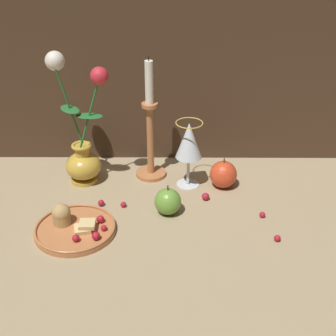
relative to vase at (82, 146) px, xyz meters
The scene contains 12 objects.
ground_plane 0.28m from the vase, 32.66° to the right, with size 2.40×2.40×0.00m, color #9E8966.
vase is the anchor object (origin of this frame).
plate_with_pastries 0.25m from the vase, 87.18° to the right, with size 0.19×0.19×0.06m.
wine_glass 0.28m from the vase, ahead, with size 0.07×0.07×0.18m.
candlestick 0.18m from the vase, ahead, with size 0.08×0.08×0.33m.
apple_beside_vase 0.38m from the vase, ahead, with size 0.07×0.07×0.08m.
apple_near_glass 0.28m from the vase, 33.70° to the right, with size 0.07×0.07×0.08m.
berry_near_plate 0.35m from the vase, 16.14° to the right, with size 0.02×0.02×0.02m, color #AD192D.
berry_front_center 0.17m from the vase, 63.72° to the right, with size 0.02×0.02×0.02m, color #AD192D.
berry_by_glass_stem 0.50m from the vase, 20.44° to the right, with size 0.01×0.01×0.01m, color #AD192D.
berry_under_candlestick 0.20m from the vase, 47.59° to the right, with size 0.01×0.01×0.01m, color #AD192D.
berry_far_right 0.55m from the vase, 28.85° to the right, with size 0.02×0.02×0.02m, color #AD192D.
Camera 1 is at (0.02, -0.96, 0.66)m, focal length 50.00 mm.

